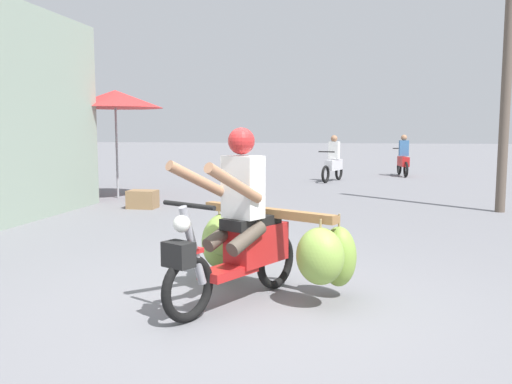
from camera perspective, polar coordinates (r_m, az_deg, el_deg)
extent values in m
plane|color=slate|center=(4.82, -0.66, -12.29)|extent=(120.00, 120.00, 0.00)
torus|color=black|center=(4.47, -7.19, -10.07)|extent=(0.33, 0.53, 0.56)
torus|color=black|center=(5.35, 2.08, -7.24)|extent=(0.33, 0.53, 0.56)
cube|color=red|center=(4.81, -2.90, -8.34)|extent=(0.47, 0.61, 0.08)
cube|color=red|center=(5.07, 0.08, -5.47)|extent=(0.55, 0.70, 0.36)
cube|color=black|center=(4.97, -0.49, -3.14)|extent=(0.51, 0.65, 0.10)
cylinder|color=gray|center=(4.43, -6.70, -5.69)|extent=(0.19, 0.28, 0.69)
cylinder|color=black|center=(4.34, -7.13, -1.39)|extent=(0.51, 0.30, 0.04)
sphere|color=silver|center=(4.31, -7.86, -3.35)|extent=(0.14, 0.14, 0.14)
cube|color=black|center=(4.33, -8.19, -6.55)|extent=(0.29, 0.25, 0.20)
cube|color=red|center=(4.40, -7.24, -6.33)|extent=(0.22, 0.29, 0.04)
cube|color=olive|center=(5.14, 1.11, -2.14)|extent=(1.37, 0.79, 0.08)
cube|color=olive|center=(5.28, 2.30, -2.22)|extent=(1.23, 0.70, 0.06)
ellipsoid|color=#7CA03F|center=(5.10, 8.72, -6.76)|extent=(0.46, 0.45, 0.57)
cylinder|color=#998459|center=(5.04, 8.78, -3.13)|extent=(0.02, 0.02, 0.15)
ellipsoid|color=#82A645|center=(4.77, 6.79, -6.75)|extent=(0.58, 0.57, 0.51)
cylinder|color=#998459|center=(4.72, 6.84, -3.49)|extent=(0.02, 0.02, 0.11)
ellipsoid|color=#89AD4C|center=(5.73, -3.90, -5.38)|extent=(0.48, 0.46, 0.55)
cylinder|color=#998459|center=(5.67, -3.92, -2.11)|extent=(0.02, 0.02, 0.17)
ellipsoid|color=#88AB4B|center=(5.53, -3.16, -4.53)|extent=(0.54, 0.51, 0.44)
cylinder|color=#998459|center=(5.49, -3.17, -2.02)|extent=(0.02, 0.02, 0.10)
cube|color=silver|center=(4.83, -1.39, 0.54)|extent=(0.40, 0.35, 0.56)
sphere|color=#B22626|center=(4.79, -1.56, 5.40)|extent=(0.24, 0.24, 0.24)
cylinder|color=#9E7051|center=(4.44, -2.26, 0.84)|extent=(0.37, 0.69, 0.39)
cylinder|color=#9E7051|center=(4.70, -5.87, 1.13)|extent=(0.46, 0.66, 0.39)
cylinder|color=#4C4238|center=(4.72, -1.00, -4.90)|extent=(0.32, 0.45, 0.27)
cylinder|color=#4C4238|center=(4.89, -3.54, -4.49)|extent=(0.32, 0.45, 0.27)
torus|color=black|center=(16.00, 7.36, 1.87)|extent=(0.25, 0.52, 0.52)
torus|color=black|center=(17.02, 8.75, 2.13)|extent=(0.25, 0.52, 0.52)
cube|color=silver|center=(16.58, 8.21, 2.86)|extent=(0.52, 0.93, 0.32)
cylinder|color=black|center=(16.00, 7.46, 4.24)|extent=(0.48, 0.20, 0.04)
cube|color=silver|center=(16.58, 8.27, 4.41)|extent=(0.35, 0.29, 0.52)
sphere|color=#9E7051|center=(16.55, 8.26, 5.62)|extent=(0.20, 0.20, 0.20)
torus|color=black|center=(19.52, 14.91, 2.55)|extent=(0.14, 0.53, 0.52)
torus|color=black|center=(18.45, 15.56, 2.30)|extent=(0.14, 0.53, 0.52)
cube|color=red|center=(18.87, 15.30, 3.13)|extent=(0.34, 0.92, 0.32)
cylinder|color=black|center=(19.44, 14.99, 4.48)|extent=(0.50, 0.09, 0.04)
cube|color=#386699|center=(18.83, 15.36, 4.50)|extent=(0.32, 0.23, 0.52)
sphere|color=#9E7051|center=(18.84, 15.38, 5.56)|extent=(0.20, 0.20, 0.20)
cylinder|color=#99999E|center=(12.73, -14.50, 4.20)|extent=(0.05, 0.05, 2.15)
cone|color=red|center=(12.74, -14.66, 9.49)|extent=(2.14, 2.14, 0.40)
cube|color=olive|center=(11.00, -11.89, -0.76)|extent=(0.56, 0.40, 0.36)
cylinder|color=brown|center=(11.29, 25.09, 13.19)|extent=(0.18, 0.18, 5.95)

